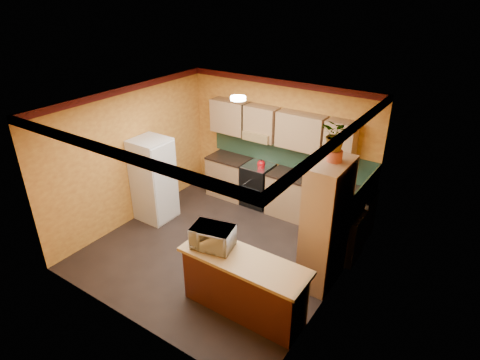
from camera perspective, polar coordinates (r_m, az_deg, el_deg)
name	(u,v)px	position (r m, az deg, el deg)	size (l,w,h in m)	color
room_shell	(228,137)	(6.63, -1.66, 6.15)	(4.24, 4.24, 2.72)	black
base_cabinets_back	(283,193)	(8.36, 6.20, -1.87)	(3.65, 0.60, 0.88)	#A28755
countertop_back	(285,173)	(8.15, 6.35, 0.97)	(3.65, 0.62, 0.04)	black
stove	(258,185)	(8.62, 2.55, -0.69)	(0.58, 0.58, 0.91)	black
kettle	(261,164)	(8.30, 3.03, 2.35)	(0.17, 0.17, 0.18)	#A90B10
sink	(320,181)	(7.85, 11.35, -0.18)	(0.48, 0.40, 0.03)	silver
base_cabinets_right	(338,233)	(7.27, 13.71, -7.32)	(0.60, 0.80, 0.88)	#A28755
countertop_right	(341,210)	(7.03, 14.11, -4.20)	(0.62, 0.80, 0.04)	black
fridge	(154,180)	(8.13, -12.20, 0.05)	(0.68, 0.66, 1.70)	silver
pantry	(326,225)	(6.30, 12.07, -6.26)	(0.48, 0.90, 2.10)	#A28755
fern_pot	(335,156)	(5.82, 13.31, 3.37)	(0.22, 0.22, 0.16)	#B0492A
fern	(337,135)	(5.71, 13.63, 6.20)	(0.41, 0.35, 0.45)	#A28755
breakfast_bar	(244,287)	(5.98, 0.53, -14.92)	(1.80, 0.55, 0.88)	#461C10
bar_top	(244,261)	(5.68, 0.55, -11.41)	(1.90, 0.65, 0.05)	tan
microwave	(213,237)	(5.83, -3.92, -8.09)	(0.59, 0.40, 0.33)	silver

